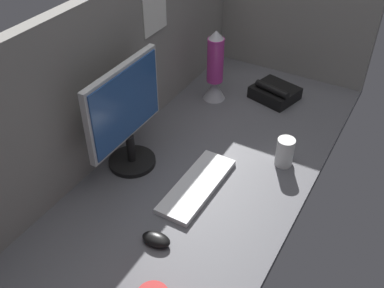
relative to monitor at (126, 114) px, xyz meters
The scene contains 9 objects.
ground_plane 36.84cm from the monitor, 64.73° to the right, with size 180.00×80.00×3.00cm, color #515156.
cubicle_wall_back 19.08cm from the monitor, 46.11° to the left, with size 180.00×5.50×61.98cm.
cubicle_wall_side 102.82cm from the monitor, 14.19° to the right, with size 5.00×80.00×61.98cm, color gray.
monitor is the anchor object (origin of this frame).
keyboard 36.20cm from the monitor, 89.14° to the right, with size 37.00×13.00×2.00cm, color silver.
mouse 46.18cm from the monitor, 133.02° to the right, with size 5.60×9.60×3.40cm, color black.
mug_ceramic_white 61.15cm from the monitor, 60.88° to the right, with size 10.55×6.69×11.63cm.
lava_lamp 58.26cm from the monitor, ahead, with size 10.24×10.24×33.53cm.
desk_phone 79.67cm from the monitor, 23.65° to the right, with size 21.40×22.80×8.80cm.
Camera 1 is at (-114.34, -60.26, 112.45)cm, focal length 41.79 mm.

